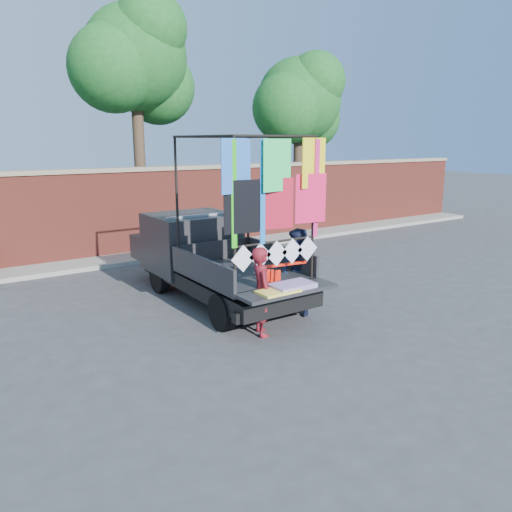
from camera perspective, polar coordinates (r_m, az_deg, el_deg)
ground at (r=9.53m, az=0.33°, el=-7.71°), size 90.00×90.00×0.00m
brick_wall at (r=15.34m, az=-14.71°, el=4.95°), size 30.00×0.45×2.61m
curb at (r=14.92m, az=-13.52°, el=-0.16°), size 30.00×1.20×0.12m
tree_mid at (r=16.77m, az=-13.51°, el=20.68°), size 4.20×3.30×7.73m
tree_right at (r=19.97m, az=5.14°, el=16.96°), size 4.20×3.30×6.62m
pickup_truck at (r=11.20m, az=-6.01°, el=0.07°), size 2.20×5.52×3.47m
woman at (r=8.77m, az=0.64°, el=-4.07°), size 0.55×0.67×1.59m
man at (r=9.80m, az=4.91°, el=-1.88°), size 0.75×0.91×1.72m
streamer_bundle at (r=9.17m, az=2.37°, el=-2.40°), size 1.04×0.20×0.72m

